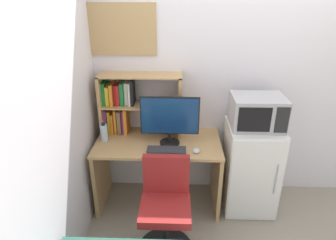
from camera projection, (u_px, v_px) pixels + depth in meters
name	position (u px, v px, depth m)	size (l,w,h in m)	color
wall_back	(290.00, 80.00, 3.01)	(6.40, 0.04, 2.60)	silver
wall_left	(13.00, 160.00, 1.60)	(0.04, 4.40, 2.60)	silver
desk	(158.00, 161.00, 3.06)	(1.25, 0.66, 0.75)	tan
hutch_bookshelf	(128.00, 103.00, 3.04)	(0.83, 0.26, 0.63)	tan
monitor	(170.00, 118.00, 2.82)	(0.56, 0.19, 0.48)	black
keyboard	(166.00, 150.00, 2.79)	(0.37, 0.13, 0.02)	#333338
computer_mouse	(196.00, 151.00, 2.76)	(0.06, 0.09, 0.03)	silver
water_bottle	(104.00, 133.00, 2.95)	(0.07, 0.07, 0.19)	silver
mini_fridge	(250.00, 167.00, 3.05)	(0.51, 0.55, 0.93)	white
microwave	(257.00, 112.00, 2.80)	(0.49, 0.39, 0.30)	#ADADB2
desk_chair	(166.00, 212.00, 2.55)	(0.48, 0.48, 0.87)	black
wall_corkboard	(122.00, 30.00, 2.84)	(0.66, 0.02, 0.49)	tan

